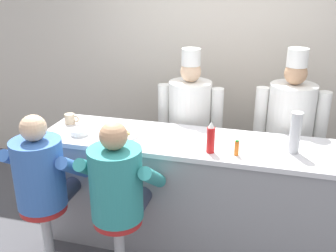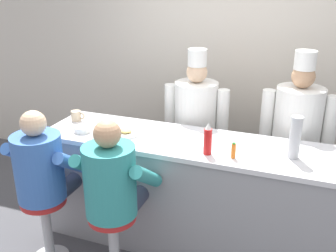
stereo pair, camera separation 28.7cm
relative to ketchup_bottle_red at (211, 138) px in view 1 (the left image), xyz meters
The scene contains 12 objects.
wall_back 1.55m from the ketchup_bottle_red, 95.69° to the left, with size 10.00×0.06×2.70m.
diner_counter 0.66m from the ketchup_bottle_red, 128.41° to the left, with size 2.66×0.68×1.00m.
ketchup_bottle_red is the anchor object (origin of this frame).
hot_sauce_bottle_orange 0.21m from the ketchup_bottle_red, ahead, with size 0.03×0.03×0.12m.
breakfast_plate 0.78m from the ketchup_bottle_red, behind, with size 0.25×0.25×0.05m.
cereal_bowl 1.15m from the ketchup_bottle_red, behind, with size 0.15×0.15×0.05m.
coffee_mug_tan 1.38m from the ketchup_bottle_red, 168.23° to the left, with size 0.14×0.09×0.09m.
cup_stack_steel 0.64m from the ketchup_bottle_red, 14.95° to the left, with size 0.09×0.09×0.33m.
diner_seated_blue 1.33m from the ketchup_bottle_red, 161.12° to the right, with size 0.58×0.57×1.34m.
diner_seated_teal 0.79m from the ketchup_bottle_red, 145.14° to the right, with size 0.59×0.58×1.35m.
cook_in_whites_near 0.89m from the ketchup_bottle_red, 112.74° to the left, with size 0.64×0.41×1.65m.
cook_in_whites_far 1.04m from the ketchup_bottle_red, 53.72° to the left, with size 0.66×0.42×1.69m.
Camera 1 is at (0.56, -2.60, 2.29)m, focal length 42.00 mm.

